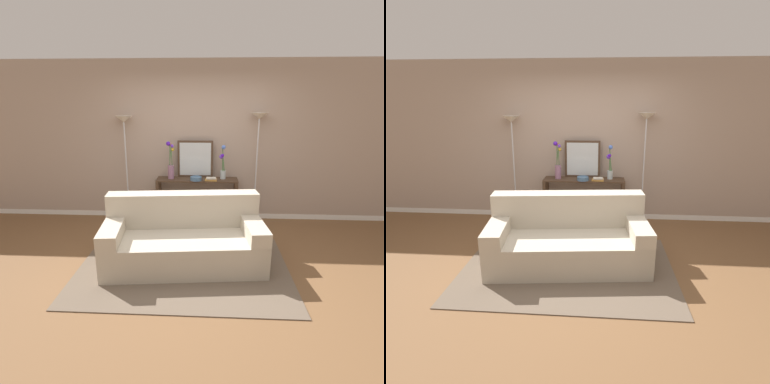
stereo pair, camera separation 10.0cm
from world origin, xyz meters
The scene contains 13 objects.
ground_plane centered at (0.00, 0.00, -0.01)m, with size 16.00×16.00×0.02m, color brown.
back_wall centered at (0.00, 1.92, 1.35)m, with size 12.00×0.15×2.70m.
area_rug centered at (-0.11, 0.06, 0.01)m, with size 2.65×1.82×0.01m.
couch centered at (-0.12, 0.22, 0.31)m, with size 2.08×1.10×0.88m.
console_table centered at (0.00, 1.62, 0.54)m, with size 1.36×0.33×0.78m.
floor_lamp_left centered at (-1.21, 1.68, 1.42)m, with size 0.28×0.28×1.81m.
floor_lamp_right centered at (0.99, 1.68, 1.47)m, with size 0.28×0.28×1.87m.
wall_mirror centered at (-0.04, 1.75, 1.09)m, with size 0.60×0.02×0.63m.
vase_tall_flowers centered at (-0.44, 1.62, 1.02)m, with size 0.13×0.11×0.63m.
vase_short_flowers centered at (0.43, 1.65, 1.02)m, with size 0.12×0.11×0.57m.
fruit_bowl centered at (-0.01, 1.53, 0.81)m, with size 0.19×0.19×0.06m.
book_stack centered at (0.24, 1.52, 0.80)m, with size 0.20×0.13×0.05m.
book_row_under_console centered at (-0.42, 1.62, 0.06)m, with size 0.29×0.18×0.13m.
Camera 1 is at (0.18, -3.41, 2.07)m, focal length 28.86 mm.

